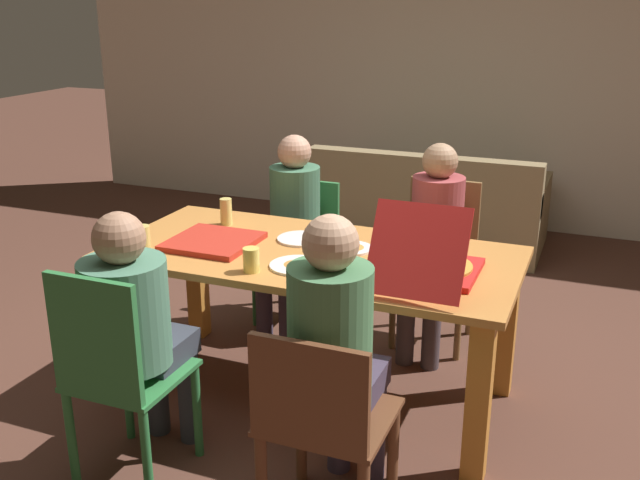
# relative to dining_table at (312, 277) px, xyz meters

# --- Properties ---
(ground_plane) EXTENTS (20.00, 20.00, 0.00)m
(ground_plane) POSITION_rel_dining_table_xyz_m (0.00, 0.00, -0.64)
(ground_plane) COLOR brown
(back_wall) EXTENTS (7.39, 0.12, 2.68)m
(back_wall) POSITION_rel_dining_table_xyz_m (0.00, 3.31, 0.70)
(back_wall) COLOR beige
(back_wall) RESTS_ON ground
(dining_table) EXTENTS (1.96, 0.94, 0.77)m
(dining_table) POSITION_rel_dining_table_xyz_m (0.00, 0.00, 0.00)
(dining_table) COLOR #C17A38
(dining_table) RESTS_ON ground
(chair_0) EXTENTS (0.43, 0.40, 0.94)m
(chair_0) POSITION_rel_dining_table_xyz_m (0.42, 0.90, -0.11)
(chair_0) COLOR brown
(chair_0) RESTS_ON ground
(person_0) EXTENTS (0.29, 0.51, 1.18)m
(person_0) POSITION_rel_dining_table_xyz_m (0.42, 0.74, 0.04)
(person_0) COLOR #44393E
(person_0) RESTS_ON ground
(chair_1) EXTENTS (0.43, 0.43, 0.85)m
(chair_1) POSITION_rel_dining_table_xyz_m (-0.45, 0.90, -0.15)
(chair_1) COLOR #30733D
(chair_1) RESTS_ON ground
(person_1) EXTENTS (0.30, 0.50, 1.17)m
(person_1) POSITION_rel_dining_table_xyz_m (-0.45, 0.75, 0.04)
(person_1) COLOR #3C3143
(person_1) RESTS_ON ground
(chair_2) EXTENTS (0.46, 0.43, 0.85)m
(chair_2) POSITION_rel_dining_table_xyz_m (0.42, -0.92, -0.17)
(chair_2) COLOR brown
(chair_2) RESTS_ON ground
(person_2) EXTENTS (0.31, 0.52, 1.24)m
(person_2) POSITION_rel_dining_table_xyz_m (0.42, -0.79, 0.08)
(person_2) COLOR #3F3448
(person_2) RESTS_ON ground
(chair_3) EXTENTS (0.42, 0.43, 0.96)m
(chair_3) POSITION_rel_dining_table_xyz_m (-0.45, -0.96, -0.11)
(chair_3) COLOR #2D733A
(chair_3) RESTS_ON ground
(person_3) EXTENTS (0.35, 0.50, 1.16)m
(person_3) POSITION_rel_dining_table_xyz_m (-0.45, -0.81, 0.05)
(person_3) COLOR #323741
(person_3) RESTS_ON ground
(pizza_box_0) EXTENTS (0.40, 0.60, 0.37)m
(pizza_box_0) POSITION_rel_dining_table_xyz_m (0.60, -0.11, 0.18)
(pizza_box_0) COLOR red
(pizza_box_0) RESTS_ON dining_table
(pizza_box_1) EXTENTS (0.40, 0.40, 0.03)m
(pizza_box_1) POSITION_rel_dining_table_xyz_m (-0.50, -0.08, 0.15)
(pizza_box_1) COLOR #B2291C
(pizza_box_1) RESTS_ON dining_table
(plate_0) EXTENTS (0.24, 0.24, 0.01)m
(plate_0) POSITION_rel_dining_table_xyz_m (-0.12, 0.14, 0.14)
(plate_0) COLOR white
(plate_0) RESTS_ON dining_table
(plate_1) EXTENTS (0.26, 0.26, 0.03)m
(plate_1) POSITION_rel_dining_table_xyz_m (0.02, -0.21, 0.14)
(plate_1) COLOR white
(plate_1) RESTS_ON dining_table
(plate_2) EXTENTS (0.21, 0.21, 0.03)m
(plate_2) POSITION_rel_dining_table_xyz_m (0.16, 0.10, 0.14)
(plate_2) COLOR white
(plate_2) RESTS_ON dining_table
(drinking_glass_0) EXTENTS (0.06, 0.06, 0.14)m
(drinking_glass_0) POSITION_rel_dining_table_xyz_m (-0.59, 0.23, 0.20)
(drinking_glass_0) COLOR #DAC465
(drinking_glass_0) RESTS_ON dining_table
(drinking_glass_1) EXTENTS (0.07, 0.07, 0.11)m
(drinking_glass_1) POSITION_rel_dining_table_xyz_m (-0.15, -0.35, 0.19)
(drinking_glass_1) COLOR #E6CB5A
(drinking_glass_1) RESTS_ON dining_table
(drinking_glass_2) EXTENTS (0.07, 0.07, 0.13)m
(drinking_glass_2) POSITION_rel_dining_table_xyz_m (-0.74, -0.31, 0.20)
(drinking_glass_2) COLOR #DDC665
(drinking_glass_2) RESTS_ON dining_table
(couch) EXTENTS (1.81, 0.90, 0.80)m
(couch) POSITION_rel_dining_table_xyz_m (-0.04, 2.56, -0.37)
(couch) COLOR #907B55
(couch) RESTS_ON ground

